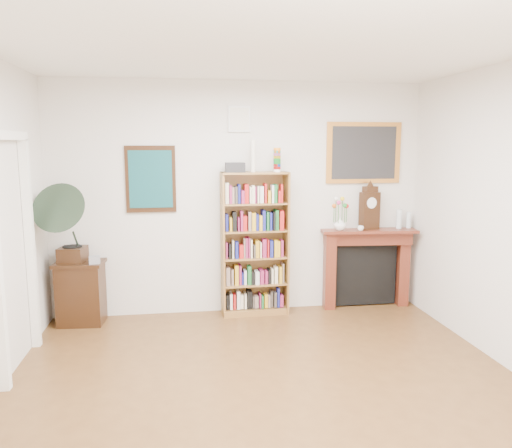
{
  "coord_description": "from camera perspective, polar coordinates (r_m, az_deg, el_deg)",
  "views": [
    {
      "loc": [
        -0.7,
        -3.49,
        2.04
      ],
      "look_at": [
        0.07,
        1.6,
        1.23
      ],
      "focal_mm": 35.0,
      "sensor_mm": 36.0,
      "label": 1
    }
  ],
  "objects": [
    {
      "name": "bookshelf",
      "position": [
        5.99,
        -0.15,
        -1.37
      ],
      "size": [
        0.81,
        0.31,
        1.99
      ],
      "rotation": [
        0.0,
        0.0,
        0.04
      ],
      "color": "brown",
      "rests_on": "floor"
    },
    {
      "name": "gramophone",
      "position": [
        5.82,
        -20.75,
        0.54
      ],
      "size": [
        0.65,
        0.77,
        0.91
      ],
      "rotation": [
        0.0,
        0.0,
        -0.15
      ],
      "color": "black",
      "rests_on": "side_cabinet"
    },
    {
      "name": "flower_vase",
      "position": [
        6.23,
        9.57,
        -0.0
      ],
      "size": [
        0.18,
        0.18,
        0.16
      ],
      "primitive_type": "imported",
      "rotation": [
        0.0,
        0.0,
        0.27
      ],
      "color": "white",
      "rests_on": "fireplace"
    },
    {
      "name": "fireplace",
      "position": [
        6.5,
        12.47,
        -4.21
      ],
      "size": [
        1.21,
        0.39,
        1.01
      ],
      "rotation": [
        0.0,
        0.0,
        -0.09
      ],
      "color": "#521F13",
      "rests_on": "floor"
    },
    {
      "name": "mantel_clock",
      "position": [
        6.36,
        12.85,
        1.73
      ],
      "size": [
        0.26,
        0.18,
        0.54
      ],
      "rotation": [
        0.0,
        0.0,
        0.25
      ],
      "color": "black",
      "rests_on": "fireplace"
    },
    {
      "name": "cd_stack",
      "position": [
        5.9,
        -17.96,
        -3.91
      ],
      "size": [
        0.14,
        0.14,
        0.08
      ],
      "primitive_type": "cube",
      "rotation": [
        0.0,
        0.0,
        0.16
      ],
      "color": "#A3A4AE",
      "rests_on": "side_cabinet"
    },
    {
      "name": "side_cabinet",
      "position": [
        6.13,
        -19.36,
        -7.42
      ],
      "size": [
        0.57,
        0.43,
        0.73
      ],
      "primitive_type": "cube",
      "rotation": [
        0.0,
        0.0,
        -0.08
      ],
      "color": "black",
      "rests_on": "floor"
    },
    {
      "name": "bottle_left",
      "position": [
        6.53,
        16.04,
        0.56
      ],
      "size": [
        0.07,
        0.07,
        0.24
      ],
      "primitive_type": "cylinder",
      "color": "silver",
      "rests_on": "fireplace"
    },
    {
      "name": "gilt_painting",
      "position": [
        6.38,
        12.21,
        7.95
      ],
      "size": [
        0.95,
        0.04,
        0.75
      ],
      "color": "#CA8234",
      "rests_on": "back_wall"
    },
    {
      "name": "bottle_right",
      "position": [
        6.61,
        17.05,
        0.43
      ],
      "size": [
        0.06,
        0.06,
        0.2
      ],
      "primitive_type": "cylinder",
      "color": "silver",
      "rests_on": "fireplace"
    },
    {
      "name": "small_picture",
      "position": [
        6.02,
        -1.92,
        11.91
      ],
      "size": [
        0.26,
        0.04,
        0.3
      ],
      "color": "white",
      "rests_on": "back_wall"
    },
    {
      "name": "door_casing",
      "position": [
        4.99,
        -26.02,
        -0.95
      ],
      "size": [
        0.08,
        1.02,
        2.17
      ],
      "color": "white",
      "rests_on": "left_wall"
    },
    {
      "name": "teal_poster",
      "position": [
        5.99,
        -11.95,
        5.04
      ],
      "size": [
        0.58,
        0.04,
        0.78
      ],
      "color": "black",
      "rests_on": "back_wall"
    },
    {
      "name": "room",
      "position": [
        3.62,
        2.72,
        -1.29
      ],
      "size": [
        4.51,
        5.01,
        2.81
      ],
      "color": "#513318",
      "rests_on": "ground"
    },
    {
      "name": "teacup",
      "position": [
        6.24,
        11.86,
        -0.49
      ],
      "size": [
        0.1,
        0.1,
        0.06
      ],
      "primitive_type": "imported",
      "rotation": [
        0.0,
        0.0,
        0.31
      ],
      "color": "white",
      "rests_on": "fireplace"
    }
  ]
}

